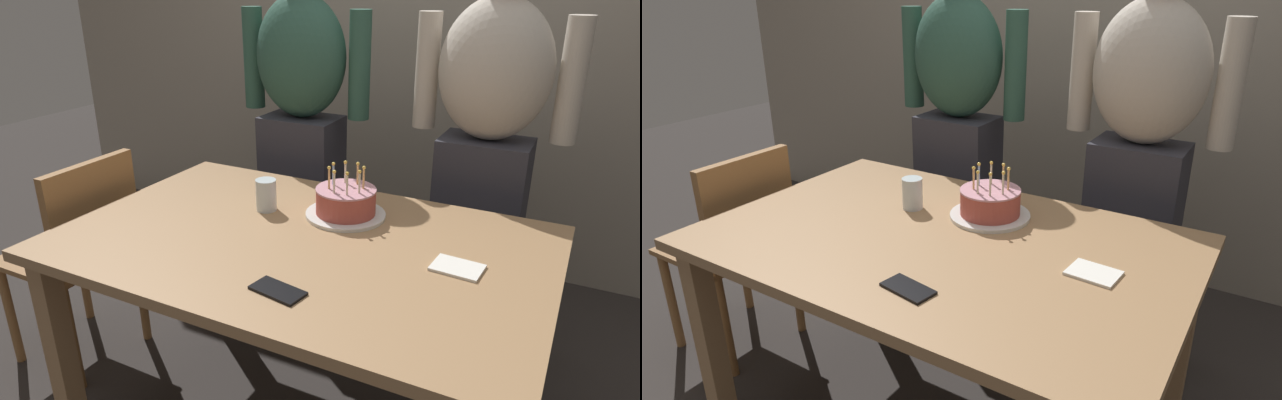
% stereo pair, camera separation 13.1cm
% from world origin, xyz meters
% --- Properties ---
extents(back_wall, '(5.20, 0.10, 2.60)m').
position_xyz_m(back_wall, '(0.00, 1.55, 1.30)').
color(back_wall, '#9E9384').
rests_on(back_wall, ground_plane).
extents(dining_table, '(1.50, 0.96, 0.74)m').
position_xyz_m(dining_table, '(0.00, 0.00, 0.64)').
color(dining_table, '#A37A51').
rests_on(dining_table, ground_plane).
extents(birthday_cake, '(0.27, 0.27, 0.18)m').
position_xyz_m(birthday_cake, '(0.05, 0.22, 0.79)').
color(birthday_cake, white).
rests_on(birthday_cake, dining_table).
extents(water_glass_near, '(0.07, 0.07, 0.11)m').
position_xyz_m(water_glass_near, '(-0.22, 0.14, 0.80)').
color(water_glass_near, silver).
rests_on(water_glass_near, dining_table).
extents(cell_phone, '(0.15, 0.10, 0.01)m').
position_xyz_m(cell_phone, '(0.10, -0.30, 0.74)').
color(cell_phone, black).
rests_on(cell_phone, dining_table).
extents(napkin_stack, '(0.14, 0.11, 0.01)m').
position_xyz_m(napkin_stack, '(0.48, 0.03, 0.74)').
color(napkin_stack, white).
rests_on(napkin_stack, dining_table).
extents(person_man_bearded, '(0.61, 0.27, 1.66)m').
position_xyz_m(person_man_bearded, '(-0.41, 0.75, 0.87)').
color(person_man_bearded, '#33333D').
rests_on(person_man_bearded, ground_plane).
extents(person_woman_cardigan, '(0.61, 0.27, 1.66)m').
position_xyz_m(person_woman_cardigan, '(0.39, 0.75, 0.87)').
color(person_woman_cardigan, '#33333D').
rests_on(person_woman_cardigan, ground_plane).
extents(dining_chair, '(0.42, 0.42, 0.87)m').
position_xyz_m(dining_chair, '(-0.96, -0.05, 0.52)').
color(dining_chair, olive).
rests_on(dining_chair, ground_plane).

